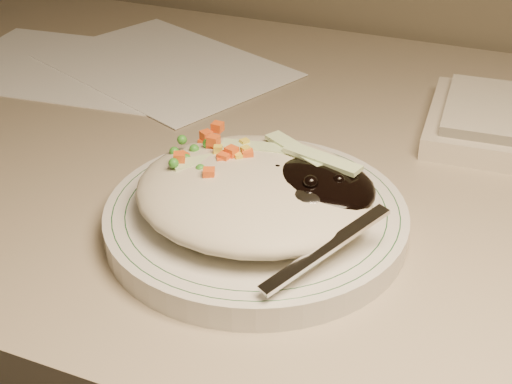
% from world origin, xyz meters
% --- Properties ---
extents(desk, '(1.40, 0.70, 0.74)m').
position_xyz_m(desk, '(0.00, 1.38, 0.54)').
color(desk, gray).
rests_on(desk, ground).
extents(plate, '(0.25, 0.25, 0.02)m').
position_xyz_m(plate, '(-0.06, 1.23, 0.75)').
color(plate, silver).
rests_on(plate, desk).
extents(plate_rim, '(0.24, 0.24, 0.00)m').
position_xyz_m(plate_rim, '(-0.06, 1.23, 0.76)').
color(plate_rim, '#144723').
rests_on(plate_rim, plate).
extents(meal, '(0.21, 0.19, 0.05)m').
position_xyz_m(meal, '(-0.06, 1.22, 0.78)').
color(meal, '#BFB79B').
rests_on(meal, plate).
extents(papers, '(0.44, 0.32, 0.00)m').
position_xyz_m(papers, '(-0.36, 1.49, 0.74)').
color(papers, white).
rests_on(papers, desk).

